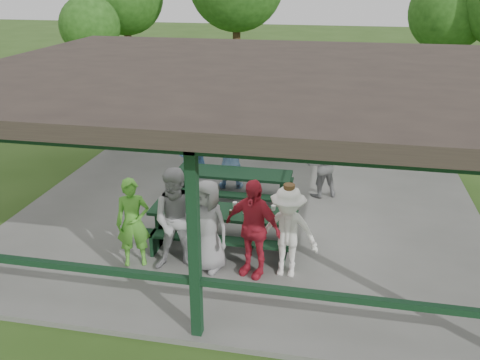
% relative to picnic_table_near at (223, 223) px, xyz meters
% --- Properties ---
extents(ground, '(90.00, 90.00, 0.00)m').
position_rel_picnic_table_near_xyz_m(ground, '(0.21, 1.20, -0.58)').
color(ground, '#2D4C18').
rests_on(ground, ground).
extents(concrete_slab, '(10.00, 8.00, 0.10)m').
position_rel_picnic_table_near_xyz_m(concrete_slab, '(0.21, 1.20, -0.53)').
color(concrete_slab, '#63635E').
rests_on(concrete_slab, ground).
extents(pavilion_structure, '(10.60, 8.60, 3.24)m').
position_rel_picnic_table_near_xyz_m(pavilion_structure, '(0.21, 1.20, 2.59)').
color(pavilion_structure, black).
rests_on(pavilion_structure, concrete_slab).
extents(picnic_table_near, '(2.79, 1.39, 0.75)m').
position_rel_picnic_table_near_xyz_m(picnic_table_near, '(0.00, 0.00, 0.00)').
color(picnic_table_near, black).
rests_on(picnic_table_near, concrete_slab).
extents(picnic_table_far, '(2.61, 1.39, 0.75)m').
position_rel_picnic_table_near_xyz_m(picnic_table_far, '(-0.22, 2.00, -0.01)').
color(picnic_table_far, black).
rests_on(picnic_table_far, concrete_slab).
extents(table_setting, '(2.38, 0.45, 0.10)m').
position_rel_picnic_table_near_xyz_m(table_setting, '(0.15, 0.05, 0.30)').
color(table_setting, white).
rests_on(table_setting, picnic_table_near).
extents(contestant_green, '(0.70, 0.57, 1.65)m').
position_rel_picnic_table_near_xyz_m(contestant_green, '(-1.42, -0.94, 0.34)').
color(contestant_green, '#52AA30').
rests_on(contestant_green, concrete_slab).
extents(contestant_grey_left, '(1.05, 0.89, 1.90)m').
position_rel_picnic_table_near_xyz_m(contestant_grey_left, '(-0.57, -0.94, 0.47)').
color(contestant_grey_left, '#979799').
rests_on(contestant_grey_left, concrete_slab).
extents(contestant_grey_mid, '(0.94, 0.75, 1.68)m').
position_rel_picnic_table_near_xyz_m(contestant_grey_mid, '(-0.09, -0.84, 0.36)').
color(contestant_grey_mid, gray).
rests_on(contestant_grey_mid, concrete_slab).
extents(contestant_red, '(1.13, 0.76, 1.78)m').
position_rel_picnic_table_near_xyz_m(contestant_red, '(0.71, -0.85, 0.41)').
color(contestant_red, '#BB2336').
rests_on(contestant_red, concrete_slab).
extents(contestant_white_fedora, '(1.10, 0.67, 1.71)m').
position_rel_picnic_table_near_xyz_m(contestant_white_fedora, '(1.30, -0.77, 0.35)').
color(contestant_white_fedora, white).
rests_on(contestant_white_fedora, concrete_slab).
extents(spectator_lblue, '(1.57, 0.77, 1.63)m').
position_rel_picnic_table_near_xyz_m(spectator_lblue, '(-0.48, 2.89, 0.33)').
color(spectator_lblue, '#9CC8F1').
rests_on(spectator_lblue, concrete_slab).
extents(spectator_blue, '(0.85, 0.72, 1.98)m').
position_rel_picnic_table_near_xyz_m(spectator_blue, '(-1.56, 3.27, 0.51)').
color(spectator_blue, '#4679B6').
rests_on(spectator_blue, concrete_slab).
extents(spectator_grey, '(0.96, 0.87, 1.60)m').
position_rel_picnic_table_near_xyz_m(spectator_grey, '(1.70, 2.77, 0.32)').
color(spectator_grey, gray).
rests_on(spectator_grey, concrete_slab).
extents(pickup_truck, '(5.46, 3.20, 1.43)m').
position_rel_picnic_table_near_xyz_m(pickup_truck, '(2.93, 9.04, 0.13)').
color(pickup_truck, silver).
rests_on(pickup_truck, ground).
extents(farm_trailer, '(3.75, 2.10, 1.30)m').
position_rel_picnic_table_near_xyz_m(farm_trailer, '(-1.35, 10.31, 0.06)').
color(farm_trailer, '#1B2798').
rests_on(farm_trailer, ground).
extents(tree_mid, '(3.30, 3.30, 5.16)m').
position_rel_picnic_table_near_xyz_m(tree_mid, '(6.19, 14.99, 2.91)').
color(tree_mid, '#342415').
rests_on(tree_mid, ground).
extents(tree_edge_left, '(2.66, 2.66, 4.15)m').
position_rel_picnic_table_near_xyz_m(tree_edge_left, '(-9.09, 13.17, 2.22)').
color(tree_edge_left, '#342415').
rests_on(tree_edge_left, ground).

